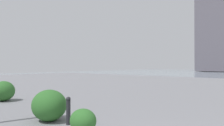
% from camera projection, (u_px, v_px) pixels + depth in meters
% --- Properties ---
extents(building_slab, '(10.20, 15.51, 33.93)m').
position_uv_depth(building_slab, '(222.00, 16.00, 60.29)').
color(building_slab, '#5B5660').
rests_on(building_slab, ground).
extents(bollard_near, '(0.13, 0.13, 0.78)m').
position_uv_depth(bollard_near, '(68.00, 110.00, 5.82)').
color(bollard_near, '#232328').
rests_on(bollard_near, ground).
extents(shrub_low, '(0.69, 0.62, 0.59)m').
position_uv_depth(shrub_low, '(83.00, 121.00, 5.12)').
color(shrub_low, '#2D6628').
rests_on(shrub_low, ground).
extents(shrub_round, '(1.09, 0.98, 0.93)m').
position_uv_depth(shrub_round, '(49.00, 105.00, 6.21)').
color(shrub_round, '#2D6628').
rests_on(shrub_round, ground).
extents(shrub_wide, '(1.08, 0.97, 0.92)m').
position_uv_depth(shrub_wide, '(3.00, 91.00, 9.64)').
color(shrub_wide, '#2D6628').
rests_on(shrub_wide, ground).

